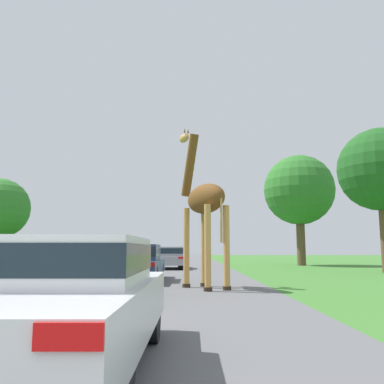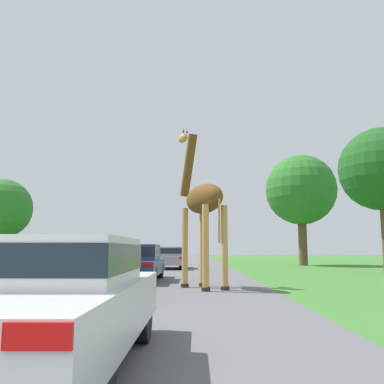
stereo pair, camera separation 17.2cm
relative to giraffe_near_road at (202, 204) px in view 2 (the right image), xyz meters
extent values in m
cube|color=#5B5B5E|center=(-1.18, 17.92, -2.57)|extent=(6.51, 120.00, 0.00)
cylinder|color=tan|center=(-0.54, 0.32, -1.33)|extent=(0.19, 0.19, 2.47)
cylinder|color=#2D2319|center=(-0.54, 0.32, -2.51)|extent=(0.25, 0.25, 0.12)
cylinder|color=tan|center=(0.03, 0.62, -1.33)|extent=(0.19, 0.19, 2.47)
cylinder|color=#2D2319|center=(0.03, 0.62, -2.51)|extent=(0.25, 0.25, 0.12)
cylinder|color=tan|center=(0.09, -0.85, -1.33)|extent=(0.19, 0.19, 2.47)
cylinder|color=#2D2319|center=(0.09, -0.85, -2.51)|extent=(0.25, 0.25, 0.12)
cylinder|color=tan|center=(0.66, -0.54, -1.33)|extent=(0.19, 0.19, 2.47)
cylinder|color=#2D2319|center=(0.66, -0.54, -2.51)|extent=(0.25, 0.25, 0.12)
ellipsoid|color=brown|center=(0.06, -0.11, 0.15)|extent=(1.56, 2.02, 0.92)
cylinder|color=brown|center=(-0.43, 0.80, 1.40)|extent=(0.70, 0.96, 2.08)
ellipsoid|color=tan|center=(-0.63, 1.18, 2.44)|extent=(0.48, 0.61, 0.30)
cylinder|color=tan|center=(0.48, -0.90, -0.53)|extent=(0.07, 0.07, 1.36)
cone|color=brown|center=(-0.61, 1.00, 2.67)|extent=(0.07, 0.07, 0.16)
cone|color=brown|center=(-0.50, 1.07, 2.67)|extent=(0.07, 0.07, 0.16)
cube|color=silver|center=(-1.74, -8.43, -2.00)|extent=(1.91, 4.18, 0.55)
cube|color=silver|center=(-1.74, -8.43, -1.50)|extent=(1.72, 1.88, 0.46)
cube|color=#19232D|center=(-1.74, -8.43, -1.47)|extent=(1.74, 1.90, 0.27)
cube|color=red|center=(-0.96, -10.53, -1.81)|extent=(0.34, 0.03, 0.13)
cylinder|color=black|center=(-2.50, -7.17, -2.23)|extent=(0.38, 0.68, 0.68)
cylinder|color=black|center=(-0.98, -7.17, -2.23)|extent=(0.38, 0.68, 0.68)
cylinder|color=black|center=(-0.98, -9.68, -2.23)|extent=(0.38, 0.68, 0.68)
cube|color=gray|center=(-1.72, 12.51, -2.05)|extent=(1.84, 4.31, 0.51)
cube|color=gray|center=(-1.72, 12.51, -1.53)|extent=(1.65, 1.94, 0.54)
cube|color=#19232D|center=(-1.72, 12.51, -1.50)|extent=(1.67, 1.96, 0.32)
cube|color=red|center=(-2.47, 10.34, -1.87)|extent=(0.33, 0.03, 0.12)
cube|color=red|center=(-0.96, 10.34, -1.87)|extent=(0.33, 0.03, 0.12)
cylinder|color=black|center=(-2.45, 13.80, -2.26)|extent=(0.37, 0.62, 0.62)
cylinder|color=black|center=(-0.98, 13.80, -2.26)|extent=(0.37, 0.62, 0.62)
cylinder|color=black|center=(-2.45, 11.21, -2.26)|extent=(0.37, 0.62, 0.62)
cylinder|color=black|center=(-0.98, 11.21, -2.26)|extent=(0.37, 0.62, 0.62)
cube|color=navy|center=(-2.50, 2.98, -2.06)|extent=(1.90, 4.77, 0.52)
cube|color=navy|center=(-2.50, 2.98, -1.51)|extent=(1.71, 2.14, 0.58)
cube|color=#19232D|center=(-2.50, 2.98, -1.48)|extent=(1.73, 2.17, 0.35)
cube|color=red|center=(-3.27, 0.58, -1.87)|extent=(0.34, 0.03, 0.12)
cube|color=red|center=(-1.72, 0.58, -1.87)|extent=(0.34, 0.03, 0.12)
cylinder|color=black|center=(-3.26, 4.41, -2.27)|extent=(0.38, 0.60, 0.60)
cylinder|color=black|center=(-1.73, 4.41, -2.27)|extent=(0.38, 0.60, 0.60)
cylinder|color=black|center=(-3.26, 1.55, -2.27)|extent=(0.38, 0.60, 0.60)
cylinder|color=black|center=(-1.73, 1.55, -2.27)|extent=(0.38, 0.60, 0.60)
cube|color=#144C28|center=(-3.14, -1.95, -1.97)|extent=(1.84, 4.03, 0.61)
cube|color=#144C28|center=(-3.14, -1.95, -1.45)|extent=(1.66, 1.81, 0.42)
cube|color=#19232D|center=(-3.14, -1.95, -1.43)|extent=(1.68, 1.83, 0.25)
cube|color=red|center=(-3.90, -3.97, -1.75)|extent=(0.33, 0.03, 0.15)
cube|color=red|center=(-2.38, -3.97, -1.75)|extent=(0.33, 0.03, 0.15)
cylinder|color=black|center=(-3.88, -0.74, -2.23)|extent=(0.37, 0.69, 0.69)
cylinder|color=black|center=(-2.40, -0.74, -2.23)|extent=(0.37, 0.69, 0.69)
cylinder|color=black|center=(-3.88, -3.16, -2.23)|extent=(0.37, 0.69, 0.69)
cylinder|color=black|center=(-2.40, -3.16, -2.23)|extent=(0.37, 0.69, 0.69)
sphere|color=#1E561E|center=(9.48, 8.27, 2.75)|extent=(4.33, 4.33, 4.33)
sphere|color=#2D7028|center=(-15.16, 18.40, 1.72)|extent=(4.60, 4.60, 4.60)
cylinder|color=brown|center=(7.60, 17.26, -0.19)|extent=(0.62, 0.62, 4.77)
sphere|color=#2D7028|center=(7.60, 17.26, 2.97)|extent=(5.18, 5.18, 5.18)
camera|label=1|loc=(-0.36, -12.57, -1.38)|focal=38.00mm
camera|label=2|loc=(-0.19, -12.57, -1.38)|focal=38.00mm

